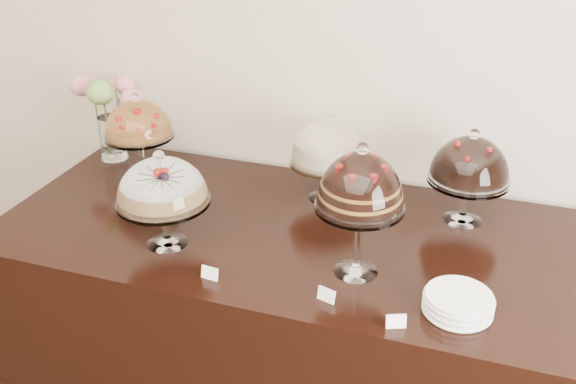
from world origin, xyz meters
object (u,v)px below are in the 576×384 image
(cake_stand_choco_layer, at_px, (360,187))
(flower_vase, at_px, (110,109))
(cake_stand_sugar_sponge, at_px, (162,185))
(cake_stand_cheesecake, at_px, (328,147))
(cake_stand_dark_choco, at_px, (470,164))
(display_counter, at_px, (292,324))
(cake_stand_fruit_tart, at_px, (138,123))
(plate_stack, at_px, (458,303))

(cake_stand_choco_layer, xyz_separation_m, flower_vase, (-1.26, 0.54, -0.08))
(cake_stand_sugar_sponge, xyz_separation_m, cake_stand_cheesecake, (0.45, 0.51, -0.01))
(cake_stand_cheesecake, bearing_deg, cake_stand_dark_choco, -0.79)
(display_counter, relative_size, cake_stand_cheesecake, 6.04)
(cake_stand_fruit_tart, xyz_separation_m, flower_vase, (-0.22, 0.13, -0.01))
(cake_stand_choco_layer, height_order, plate_stack, cake_stand_choco_layer)
(flower_vase, bearing_deg, display_counter, -19.84)
(display_counter, height_order, cake_stand_fruit_tart, cake_stand_fruit_tart)
(cake_stand_cheesecake, xyz_separation_m, cake_stand_fruit_tart, (-0.81, -0.06, 0.02))
(flower_vase, xyz_separation_m, plate_stack, (1.60, -0.65, -0.20))
(display_counter, xyz_separation_m, cake_stand_fruit_tart, (-0.75, 0.22, 0.70))
(cake_stand_dark_choco, bearing_deg, plate_stack, -86.54)
(cake_stand_fruit_tart, distance_m, flower_vase, 0.25)
(plate_stack, bearing_deg, cake_stand_sugar_sponge, 175.98)
(display_counter, distance_m, cake_stand_sugar_sponge, 0.82)
(cake_stand_choco_layer, height_order, cake_stand_dark_choco, cake_stand_choco_layer)
(cake_stand_dark_choco, distance_m, plate_stack, 0.61)
(display_counter, bearing_deg, plate_stack, -25.88)
(cake_stand_cheesecake, distance_m, flower_vase, 1.03)
(cake_stand_sugar_sponge, distance_m, cake_stand_fruit_tart, 0.58)
(cake_stand_sugar_sponge, relative_size, cake_stand_dark_choco, 0.97)
(cake_stand_fruit_tart, height_order, plate_stack, cake_stand_fruit_tart)
(cake_stand_fruit_tart, relative_size, plate_stack, 1.83)
(cake_stand_dark_choco, height_order, flower_vase, flower_vase)
(display_counter, bearing_deg, cake_stand_fruit_tart, 163.57)
(display_counter, height_order, flower_vase, flower_vase)
(cake_stand_sugar_sponge, relative_size, flower_vase, 0.93)
(display_counter, xyz_separation_m, cake_stand_choco_layer, (0.29, -0.19, 0.77))
(cake_stand_sugar_sponge, bearing_deg, cake_stand_cheesecake, 48.76)
(cake_stand_sugar_sponge, relative_size, cake_stand_choco_layer, 0.77)
(cake_stand_cheesecake, bearing_deg, cake_stand_fruit_tart, -175.84)
(display_counter, xyz_separation_m, flower_vase, (-0.97, 0.35, 0.68))
(cake_stand_choco_layer, relative_size, cake_stand_dark_choco, 1.26)
(cake_stand_choco_layer, height_order, cake_stand_fruit_tart, cake_stand_choco_layer)
(display_counter, distance_m, plate_stack, 0.85)
(flower_vase, bearing_deg, plate_stack, -22.28)
(plate_stack, bearing_deg, cake_stand_choco_layer, 161.94)
(cake_stand_cheesecake, relative_size, flower_vase, 0.94)
(display_counter, height_order, cake_stand_choco_layer, cake_stand_choco_layer)
(cake_stand_sugar_sponge, distance_m, flower_vase, 0.82)
(cake_stand_choco_layer, bearing_deg, plate_stack, -18.06)
(cake_stand_dark_choco, relative_size, cake_stand_fruit_tart, 0.98)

